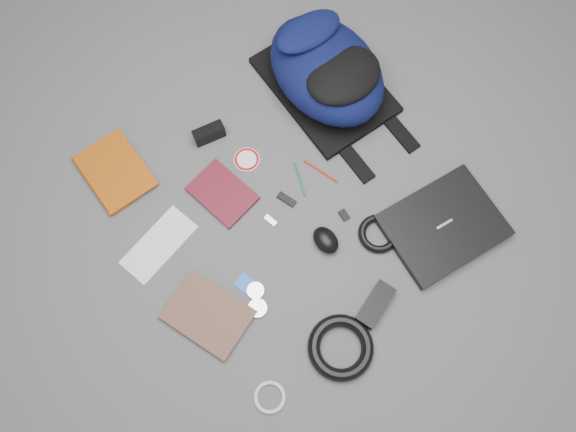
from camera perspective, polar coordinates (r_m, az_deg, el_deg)
ground at (r=1.77m, az=0.00°, el=-0.21°), size 4.00×4.00×0.00m
backpack at (r=1.89m, az=3.93°, el=14.60°), size 0.36×0.51×0.21m
laptop at (r=1.81m, az=15.48°, el=-0.96°), size 0.37×0.30×0.03m
textbook_red at (r=1.90m, az=-19.41°, el=2.76°), size 0.18×0.24×0.03m
comic_book at (r=1.71m, az=-9.85°, el=-12.29°), size 0.25×0.29×0.02m
envelope at (r=1.79m, az=-12.99°, el=-2.84°), size 0.26×0.17×0.00m
dvd_case at (r=1.80m, az=-6.69°, el=2.30°), size 0.18×0.22×0.02m
compact_camera at (r=1.87m, az=-8.03°, el=8.30°), size 0.11×0.06×0.06m
sticker_disc at (r=1.85m, az=-4.22°, el=5.75°), size 0.09×0.09×0.00m
pen_teal at (r=1.81m, az=1.21°, el=3.79°), size 0.05×0.12×0.01m
pen_red at (r=1.83m, az=3.35°, el=4.58°), size 0.05×0.13×0.01m
id_badge at (r=1.72m, az=-4.12°, el=-7.05°), size 0.07×0.08×0.00m
usb_black at (r=1.79m, az=-0.14°, el=1.69°), size 0.04×0.07×0.01m
usb_silver at (r=1.76m, az=-1.78°, el=-0.46°), size 0.03×0.05×0.01m
key_fob at (r=1.78m, az=5.71°, el=0.10°), size 0.03×0.04×0.01m
mouse at (r=1.73m, az=3.86°, el=-2.46°), size 0.07×0.10×0.05m
headphone_left at (r=1.71m, az=-3.32°, el=-7.59°), size 0.07×0.07×0.01m
headphone_right at (r=1.70m, az=-3.10°, el=-9.33°), size 0.07×0.07×0.01m
cable_coil at (r=1.76m, az=9.16°, el=-1.78°), size 0.16×0.16×0.02m
power_brick at (r=1.71m, az=8.87°, el=-8.89°), size 0.15×0.10×0.03m
power_cord_coil at (r=1.68m, az=5.37°, el=-13.15°), size 0.25×0.25×0.04m
white_cable_coil at (r=1.68m, az=-1.86°, el=-17.93°), size 0.10×0.10×0.01m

